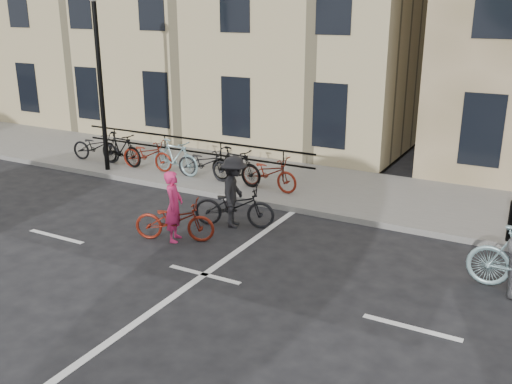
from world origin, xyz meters
The scene contains 8 objects.
ground centered at (0.00, 0.00, 0.00)m, with size 120.00×120.00×0.00m, color black.
sidewalk centered at (-4.00, 6.00, 0.07)m, with size 46.00×4.00×0.15m, color slate.
building_west centered at (-9.00, 13.00, 5.15)m, with size 20.00×10.00×10.00m, color tan.
lamp_post centered at (-6.50, 4.40, 3.49)m, with size 0.36×0.36×5.28m.
bollard_east centered at (5.00, 4.25, 0.60)m, with size 0.14×0.14×0.90m, color black.
parked_bikes centered at (-4.35, 5.04, 0.64)m, with size 8.30×1.23×1.05m.
cyclist_pink centered at (-1.53, 1.14, 0.55)m, with size 1.89×1.23×1.59m.
cyclist_dark centered at (-0.81, 2.50, 0.67)m, with size 2.02×1.24×1.70m.
Camera 1 is at (5.66, -8.28, 4.93)m, focal length 40.00 mm.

